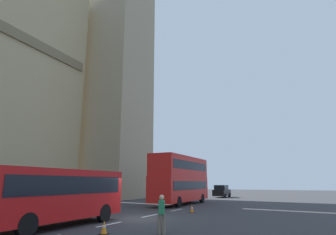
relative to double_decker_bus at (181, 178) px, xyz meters
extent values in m
plane|color=#333335|center=(-12.08, -2.00, -2.71)|extent=(160.00, 160.00, 0.00)
cube|color=silver|center=(-14.93, -2.00, -2.71)|extent=(2.20, 0.16, 0.01)
cube|color=silver|center=(-10.33, -2.00, -2.71)|extent=(2.20, 0.16, 0.01)
cube|color=silver|center=(-5.73, -2.00, -2.71)|extent=(2.20, 0.16, 0.01)
cube|color=tan|center=(6.69, 14.00, 26.92)|extent=(9.12, 9.12, 59.26)
cube|color=red|center=(-17.00, 0.00, -1.06)|extent=(8.36, 2.50, 2.50)
cube|color=black|center=(-17.00, 0.00, -0.61)|extent=(7.69, 2.54, 0.90)
cylinder|color=black|center=(-14.32, -1.12, -2.21)|extent=(1.00, 0.30, 1.00)
cylinder|color=black|center=(-19.50, -1.12, -2.21)|extent=(1.00, 0.30, 1.00)
cube|color=red|center=(0.00, 0.00, -1.11)|extent=(10.51, 2.50, 2.40)
cube|color=black|center=(0.00, 0.00, -0.76)|extent=(9.46, 2.54, 0.84)
cube|color=red|center=(0.00, 0.00, 1.14)|extent=(10.30, 2.50, 2.10)
cube|color=black|center=(0.00, 0.00, 1.24)|extent=(9.46, 2.54, 0.84)
cylinder|color=black|center=(3.36, -1.12, -2.21)|extent=(1.00, 0.30, 1.00)
cylinder|color=black|center=(-3.36, -1.12, -2.21)|extent=(1.00, 0.30, 1.00)
cube|color=black|center=(16.34, -0.02, -2.01)|extent=(4.40, 1.80, 0.90)
cube|color=black|center=(16.14, -0.02, -1.21)|extent=(2.46, 1.66, 0.70)
cylinder|color=black|center=(17.74, -0.83, -2.39)|extent=(0.64, 0.30, 0.64)
cylinder|color=black|center=(14.93, -0.83, -2.39)|extent=(0.64, 0.30, 0.64)
cube|color=black|center=(-17.49, -3.61, -2.70)|extent=(0.36, 0.36, 0.03)
cone|color=orange|center=(-17.49, -3.61, -2.41)|extent=(0.28, 0.28, 0.55)
cylinder|color=white|center=(-17.49, -3.61, -2.38)|extent=(0.17, 0.17, 0.08)
cube|color=black|center=(-7.14, -3.88, -2.70)|extent=(0.36, 0.36, 0.03)
cone|color=orange|center=(-7.14, -3.88, -2.41)|extent=(0.28, 0.28, 0.55)
cylinder|color=white|center=(-7.14, -3.88, -2.38)|extent=(0.17, 0.17, 0.08)
cylinder|color=#726651|center=(-16.41, -6.03, -2.28)|extent=(0.16, 0.16, 0.86)
cylinder|color=#726651|center=(-16.48, -5.84, -2.28)|extent=(0.16, 0.16, 0.86)
cube|color=#267F4C|center=(-16.44, -5.94, -1.55)|extent=(0.46, 0.36, 0.60)
sphere|color=beige|center=(-16.44, -5.94, -1.13)|extent=(0.22, 0.22, 0.22)
camera|label=1|loc=(-28.34, -11.87, -0.48)|focal=30.29mm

